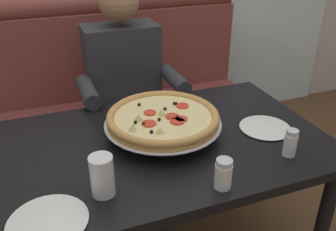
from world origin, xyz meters
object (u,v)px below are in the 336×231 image
Objects in this scene: shaker_pepper_flakes at (223,176)px; booth_bench at (111,117)px; plate_near_left at (47,220)px; plate_near_right at (265,126)px; drinking_glass at (102,178)px; pizza at (163,118)px; diner_main at (128,86)px; shaker_parmesan at (290,145)px; dining_table at (156,160)px.

booth_bench is at bearing 95.57° from shaker_pepper_flakes.
plate_near_left is 1.09× the size of plate_near_right.
booth_bench reaches higher than drinking_glass.
pizza is 3.39× the size of drinking_glass.
diner_main reaches higher than pizza.
shaker_pepper_flakes is 0.45× the size of plate_near_left.
shaker_parmesan reaches higher than plate_near_right.
dining_table is at bearing -90.00° from booth_bench.
plate_near_left is (-0.44, -0.31, 0.09)m from dining_table.
shaker_parmesan is 0.45× the size of plate_near_left.
shaker_pepper_flakes is at bearing -70.75° from dining_table.
shaker_pepper_flakes is at bearing -84.43° from booth_bench.
diner_main is 0.58m from pizza.
diner_main is at bearing 85.19° from dining_table.
booth_bench is 1.28m from shaker_pepper_flakes.
plate_near_right is at bearing 14.98° from plate_near_left.
booth_bench is 0.93m from pizza.
plate_near_left is at bearing -158.43° from drinking_glass.
plate_near_left is (-0.56, 0.04, -0.04)m from shaker_pepper_flakes.
plate_near_right is (0.42, -0.67, 0.02)m from diner_main.
diner_main is (0.05, -0.27, 0.31)m from booth_bench.
shaker_pepper_flakes reaches higher than dining_table.
booth_bench reaches higher than pizza.
shaker_pepper_flakes is (0.12, -0.34, 0.13)m from dining_table.
booth_bench is 17.37× the size of shaker_pepper_flakes.
shaker_pepper_flakes reaches higher than plate_near_left.
diner_main reaches higher than shaker_parmesan.
drinking_glass is (-0.31, -0.85, 0.07)m from diner_main.
dining_table is 0.62m from diner_main.
plate_near_left reaches higher than dining_table.
shaker_pepper_flakes is 0.39m from drinking_glass.
drinking_glass is (-0.70, 0.03, 0.02)m from shaker_parmesan.
dining_table is 1.09× the size of diner_main.
plate_near_right is at bearing 81.03° from shaker_parmesan.
diner_main is at bearing 94.03° from shaker_pepper_flakes.
booth_bench reaches higher than shaker_parmesan.
shaker_parmesan is 0.88m from plate_near_left.
shaker_parmesan is at bearing -30.47° from dining_table.
shaker_parmesan is at bearing -98.97° from plate_near_right.
pizza is 0.45m from plate_near_right.
plate_near_left is (-0.44, -1.19, 0.33)m from booth_bench.
booth_bench is 1.11m from plate_near_right.
pizza is 0.50m from shaker_parmesan.
booth_bench is 0.91m from dining_table.
shaker_pepper_flakes is 0.49× the size of plate_near_right.
plate_near_right is (0.91, 0.24, 0.00)m from plate_near_left.
shaker_pepper_flakes is (0.07, -0.38, -0.03)m from pizza.
pizza reaches higher than dining_table.
shaker_pepper_flakes reaches higher than plate_near_right.
pizza is 0.41m from drinking_glass.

